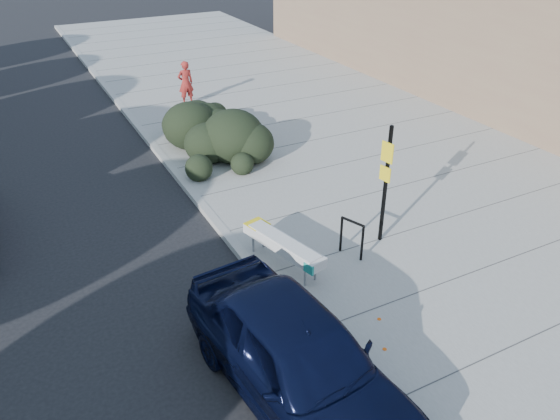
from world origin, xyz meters
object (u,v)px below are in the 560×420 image
(bike_rack, at_px, (352,235))
(pedestrian, at_px, (186,83))
(sign_post, at_px, (386,179))
(sedan_navy, at_px, (298,357))
(bench, at_px, (283,245))

(bike_rack, xyz_separation_m, pedestrian, (0.21, 11.71, 0.30))
(bike_rack, height_order, sign_post, sign_post)
(bike_rack, distance_m, sedan_navy, 4.09)
(bench, relative_size, pedestrian, 1.35)
(sign_post, distance_m, sedan_navy, 5.06)
(sedan_navy, bearing_deg, pedestrian, 72.00)
(bike_rack, xyz_separation_m, sign_post, (0.97, 0.23, 1.06))
(pedestrian, bearing_deg, sedan_navy, 75.84)
(bench, relative_size, sedan_navy, 0.46)
(bench, bearing_deg, sedan_navy, -128.14)
(bench, height_order, sedan_navy, sedan_navy)
(bench, distance_m, bike_rack, 1.58)
(bike_rack, distance_m, pedestrian, 11.71)
(bench, bearing_deg, bike_rack, -27.60)
(bench, bearing_deg, pedestrian, 67.14)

